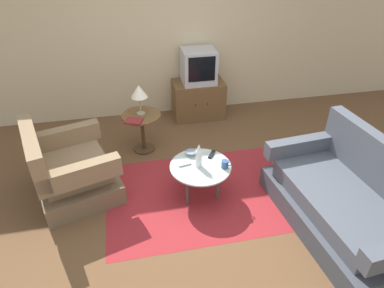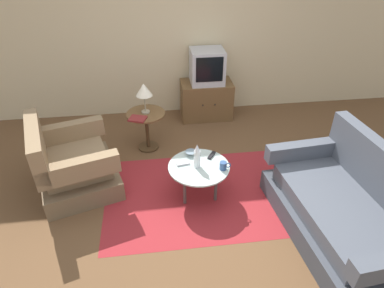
% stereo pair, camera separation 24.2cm
% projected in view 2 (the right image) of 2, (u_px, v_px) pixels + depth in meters
% --- Properties ---
extents(ground_plane, '(16.00, 16.00, 0.00)m').
position_uv_depth(ground_plane, '(194.00, 204.00, 3.79)').
color(ground_plane, brown).
extents(back_wall, '(9.00, 0.12, 2.70)m').
position_uv_depth(back_wall, '(173.00, 28.00, 5.02)').
color(back_wall, '#CCB78E').
rests_on(back_wall, ground).
extents(area_rug, '(2.16, 1.54, 0.00)m').
position_uv_depth(area_rug, '(198.00, 194.00, 3.93)').
color(area_rug, maroon).
rests_on(area_rug, ground).
extents(armchair, '(1.10, 1.18, 0.89)m').
position_uv_depth(armchair, '(72.00, 166.00, 3.89)').
color(armchair, brown).
rests_on(armchair, ground).
extents(couch, '(1.07, 1.76, 0.93)m').
position_uv_depth(couch, '(345.00, 211.00, 3.30)').
color(couch, '#3E424B').
rests_on(couch, ground).
extents(coffee_table, '(0.69, 0.69, 0.42)m').
position_uv_depth(coffee_table, '(199.00, 169.00, 3.72)').
color(coffee_table, '#B2C6C1').
rests_on(coffee_table, ground).
extents(side_table, '(0.52, 0.52, 0.55)m').
position_uv_depth(side_table, '(147.00, 123.00, 4.54)').
color(side_table, brown).
rests_on(side_table, ground).
extents(tv_stand, '(0.80, 0.50, 0.59)m').
position_uv_depth(tv_stand, '(206.00, 100.00, 5.37)').
color(tv_stand, brown).
rests_on(tv_stand, ground).
extents(television, '(0.50, 0.45, 0.51)m').
position_uv_depth(television, '(207.00, 66.00, 5.07)').
color(television, '#B7B7BC').
rests_on(television, tv_stand).
extents(table_lamp, '(0.22, 0.22, 0.41)m').
position_uv_depth(table_lamp, '(144.00, 90.00, 4.29)').
color(table_lamp, '#9E937A').
rests_on(table_lamp, side_table).
extents(vase, '(0.07, 0.07, 0.29)m').
position_uv_depth(vase, '(197.00, 156.00, 3.62)').
color(vase, white).
rests_on(vase, coffee_table).
extents(mug, '(0.13, 0.08, 0.09)m').
position_uv_depth(mug, '(223.00, 166.00, 3.63)').
color(mug, '#335184').
rests_on(mug, coffee_table).
extents(bowl, '(0.13, 0.13, 0.05)m').
position_uv_depth(bowl, '(191.00, 153.00, 3.87)').
color(bowl, slate).
rests_on(bowl, coffee_table).
extents(tv_remote_dark, '(0.12, 0.15, 0.02)m').
position_uv_depth(tv_remote_dark, '(212.00, 155.00, 3.86)').
color(tv_remote_dark, black).
rests_on(tv_remote_dark, coffee_table).
extents(tv_remote_silver, '(0.15, 0.07, 0.02)m').
position_uv_depth(tv_remote_silver, '(183.00, 164.00, 3.72)').
color(tv_remote_silver, '#B2B2B7').
rests_on(tv_remote_silver, coffee_table).
extents(book, '(0.26, 0.23, 0.02)m').
position_uv_depth(book, '(138.00, 119.00, 4.29)').
color(book, maroon).
rests_on(book, side_table).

